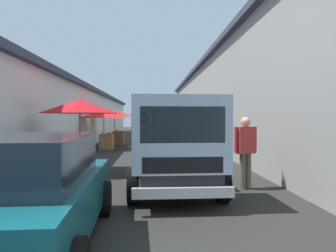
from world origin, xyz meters
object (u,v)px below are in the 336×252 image
Objects in this scene: hatchback_car at (25,192)px; delivery_truck at (175,147)px; vendor_by_crates at (246,147)px; fruit_stall_far_left at (115,118)px; fruit_stall_mid_lane at (104,118)px; fruit_stall_near_right at (79,116)px.

hatchback_car is 3.51m from delivery_truck.
delivery_truck is 1.79m from vendor_by_crates.
fruit_stall_far_left reaches higher than vendor_by_crates.
delivery_truck is 2.93× the size of vendor_by_crates.
delivery_truck is (-10.47, -3.03, -0.64)m from fruit_stall_mid_lane.
fruit_stall_near_right is 10.32m from fruit_stall_far_left.
fruit_stall_mid_lane is 0.53× the size of delivery_truck.
vendor_by_crates is at bearing -48.80° from hatchback_car.
hatchback_car is at bearing -177.64° from fruit_stall_far_left.
fruit_stall_near_right is 7.44m from fruit_stall_mid_lane.
hatchback_car is (-13.27, -0.93, -0.94)m from fruit_stall_mid_lane.
fruit_stall_mid_lane is at bearing 25.50° from vendor_by_crates.
fruit_stall_near_right is 5.14m from vendor_by_crates.
vendor_by_crates reaches higher than hatchback_car.
hatchback_car is (-16.16, -0.66, -0.93)m from fruit_stall_far_left.
fruit_stall_near_right reaches higher than fruit_stall_mid_lane.
delivery_truck is at bearing -168.29° from fruit_stall_far_left.
delivery_truck is at bearing -36.99° from hatchback_car.
fruit_stall_mid_lane reaches higher than vendor_by_crates.
fruit_stall_near_right is at bearing 60.52° from vendor_by_crates.
fruit_stall_near_right is 0.93× the size of fruit_stall_far_left.
fruit_stall_far_left is at bearing 2.36° from hatchback_car.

